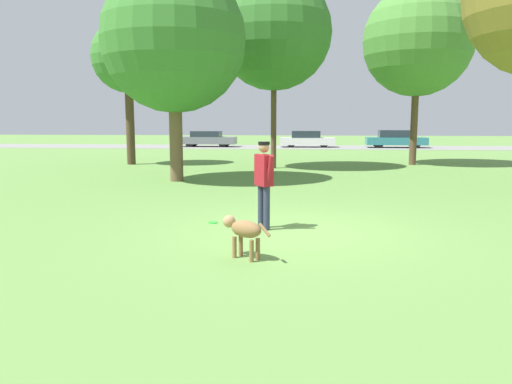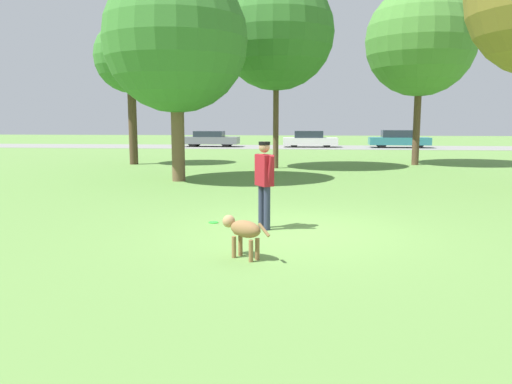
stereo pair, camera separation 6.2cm
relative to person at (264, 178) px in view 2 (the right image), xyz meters
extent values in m
plane|color=#608C42|center=(0.55, -0.17, -1.03)|extent=(120.00, 120.00, 0.00)
cube|color=gray|center=(0.55, 30.00, -1.02)|extent=(120.00, 6.00, 0.01)
cylinder|color=#2D334C|center=(0.06, -0.09, -0.59)|extent=(0.18, 0.18, 0.87)
cylinder|color=#2D334C|center=(-0.06, 0.09, -0.59)|extent=(0.18, 0.18, 0.87)
cube|color=maroon|center=(0.00, 0.00, 0.15)|extent=(0.40, 0.44, 0.62)
cylinder|color=maroon|center=(0.13, -0.18, 0.15)|extent=(0.20, 0.23, 0.62)
cylinder|color=maroon|center=(-0.13, 0.18, 0.15)|extent=(0.20, 0.23, 0.62)
sphere|color=#A87A5B|center=(0.00, 0.00, 0.60)|extent=(0.30, 0.30, 0.22)
cylinder|color=black|center=(0.00, 0.00, 0.68)|extent=(0.32, 0.32, 0.06)
ellipsoid|color=olive|center=(-0.12, -2.18, -0.55)|extent=(0.63, 0.56, 0.27)
ellipsoid|color=tan|center=(-0.25, -2.08, -0.60)|extent=(0.23, 0.24, 0.15)
sphere|color=tan|center=(-0.41, -1.97, -0.48)|extent=(0.29, 0.29, 0.20)
cylinder|color=olive|center=(-0.31, -2.13, -0.86)|extent=(0.10, 0.10, 0.34)
cylinder|color=olive|center=(-0.22, -2.01, -0.86)|extent=(0.10, 0.10, 0.34)
cylinder|color=olive|center=(-0.02, -2.34, -0.86)|extent=(0.10, 0.10, 0.34)
cylinder|color=olive|center=(0.07, -2.23, -0.86)|extent=(0.10, 0.10, 0.34)
cylinder|color=olive|center=(0.19, -2.40, -0.51)|extent=(0.21, 0.17, 0.20)
cylinder|color=#33D838|center=(-1.12, 0.48, -1.02)|extent=(0.20, 0.20, 0.02)
torus|color=#33D838|center=(-1.12, 0.48, -1.02)|extent=(0.21, 0.21, 0.02)
cylinder|color=#4C3826|center=(-7.49, 13.93, 0.89)|extent=(0.40, 0.40, 3.85)
sphere|color=#38752D|center=(-7.49, 13.93, 4.10)|extent=(3.42, 3.42, 3.42)
cylinder|color=brown|center=(-3.65, 7.57, 0.47)|extent=(0.46, 0.46, 3.00)
sphere|color=#38752D|center=(-3.65, 7.57, 3.84)|extent=(4.97, 4.97, 4.97)
cylinder|color=brown|center=(6.11, 14.90, 0.91)|extent=(0.33, 0.33, 3.87)
sphere|color=#4C8938|center=(6.11, 14.90, 4.76)|extent=(5.10, 5.10, 5.10)
cylinder|color=brown|center=(-0.49, 12.62, 0.99)|extent=(0.25, 0.25, 4.04)
sphere|color=#38752D|center=(-0.49, 12.62, 4.89)|extent=(5.01, 5.01, 5.01)
cube|color=slate|center=(-6.68, 29.97, -0.51)|extent=(4.51, 1.87, 0.56)
cube|color=#232D38|center=(-6.82, 29.98, 0.00)|extent=(2.36, 1.56, 0.46)
cylinder|color=black|center=(-5.32, 30.69, -0.69)|extent=(0.68, 0.22, 0.68)
cylinder|color=black|center=(-5.36, 29.19, -0.69)|extent=(0.68, 0.22, 0.68)
cylinder|color=black|center=(-8.00, 30.76, -0.69)|extent=(0.68, 0.22, 0.68)
cylinder|color=black|center=(-8.04, 29.26, -0.69)|extent=(0.68, 0.22, 0.68)
cube|color=white|center=(1.25, 30.04, -0.56)|extent=(4.31, 1.88, 0.55)
cube|color=#232D38|center=(1.12, 30.04, -0.01)|extent=(2.26, 1.57, 0.54)
cylinder|color=black|center=(2.50, 30.84, -0.75)|extent=(0.57, 0.22, 0.57)
cylinder|color=black|center=(2.55, 29.33, -0.75)|extent=(0.57, 0.22, 0.57)
cylinder|color=black|center=(-0.05, 30.75, -0.75)|extent=(0.57, 0.22, 0.57)
cylinder|color=black|center=(0.00, 29.25, -0.75)|extent=(0.57, 0.22, 0.57)
cube|color=teal|center=(8.10, 29.89, -0.51)|extent=(4.62, 1.91, 0.57)
cube|color=#232D38|center=(7.97, 29.90, 0.06)|extent=(2.42, 1.59, 0.56)
cylinder|color=black|center=(9.50, 30.61, -0.69)|extent=(0.68, 0.22, 0.67)
cylinder|color=black|center=(9.45, 29.09, -0.69)|extent=(0.68, 0.22, 0.67)
cylinder|color=black|center=(6.76, 30.69, -0.69)|extent=(0.68, 0.22, 0.67)
cylinder|color=black|center=(6.71, 29.18, -0.69)|extent=(0.68, 0.22, 0.67)
camera|label=1|loc=(0.70, -9.71, 1.13)|focal=35.00mm
camera|label=2|loc=(0.77, -9.71, 1.13)|focal=35.00mm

